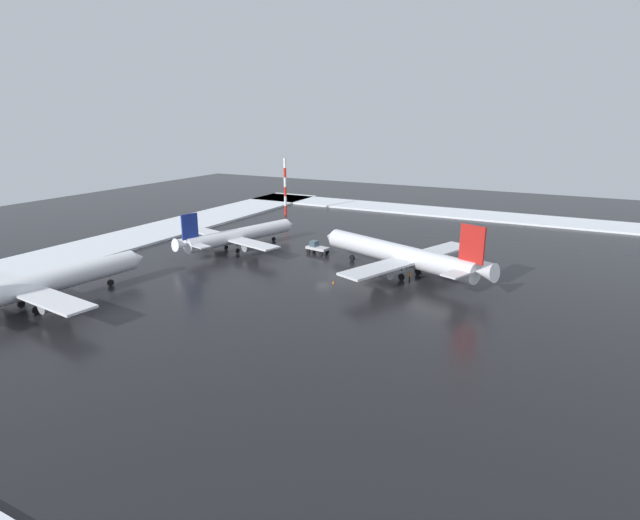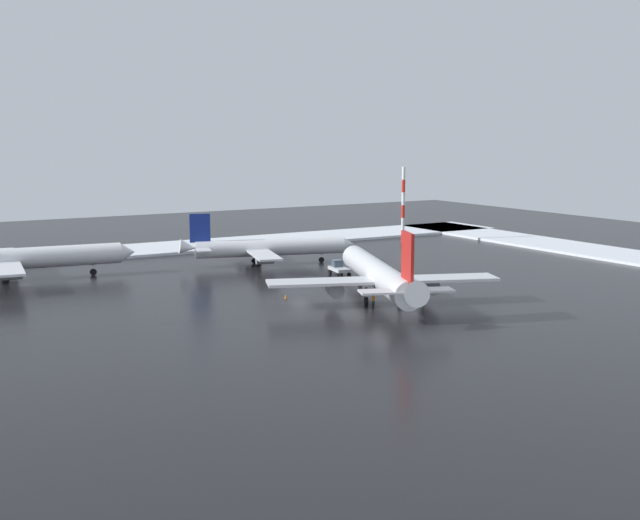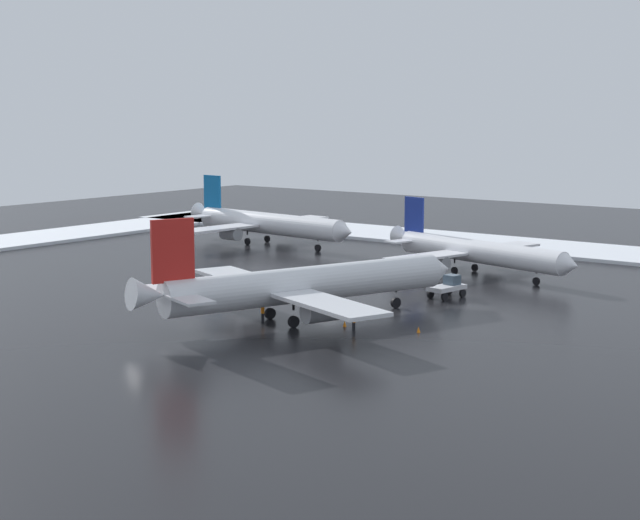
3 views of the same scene
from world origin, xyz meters
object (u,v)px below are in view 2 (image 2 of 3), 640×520
(airplane_parked_portside, at_px, (379,275))
(traffic_cone_wingtip_side, at_px, (408,295))
(ground_crew_beside_wing, at_px, (373,300))
(traffic_cone_mid_line, at_px, (438,288))
(pushback_tug, at_px, (339,268))
(airplane_foreground_jet, at_px, (19,259))
(traffic_cone_near_nose, at_px, (286,297))
(antenna_mast, at_px, (403,205))
(airplane_parked_starboard, at_px, (267,247))
(ground_crew_by_nose_gear, at_px, (423,290))

(airplane_parked_portside, xyz_separation_m, traffic_cone_wingtip_side, (-5.05, -0.41, -3.36))
(ground_crew_beside_wing, relative_size, traffic_cone_mid_line, 3.11)
(pushback_tug, relative_size, ground_crew_beside_wing, 2.87)
(pushback_tug, bearing_deg, airplane_foreground_jet, 73.59)
(airplane_parked_portside, height_order, traffic_cone_near_nose, airplane_parked_portside)
(pushback_tug, bearing_deg, ground_crew_beside_wing, 168.69)
(airplane_parked_portside, bearing_deg, pushback_tug, 4.53)
(pushback_tug, relative_size, antenna_mast, 0.31)
(traffic_cone_mid_line, xyz_separation_m, traffic_cone_wingtip_side, (7.05, 2.11, 0.00))
(airplane_parked_starboard, distance_m, ground_crew_beside_wing, 38.20)
(antenna_mast, xyz_separation_m, traffic_cone_wingtip_side, (32.95, 46.23, -7.60))
(airplane_foreground_jet, xyz_separation_m, antenna_mast, (-76.69, -5.47, 4.48))
(airplane_parked_portside, height_order, airplane_foreground_jet, airplane_parked_portside)
(airplane_parked_portside, distance_m, traffic_cone_near_nose, 13.23)
(airplane_foreground_jet, distance_m, pushback_tug, 49.44)
(airplane_parked_starboard, bearing_deg, airplane_foreground_jet, -173.57)
(ground_crew_beside_wing, bearing_deg, traffic_cone_mid_line, 117.34)
(ground_crew_beside_wing, bearing_deg, airplane_parked_portside, 142.13)
(traffic_cone_near_nose, xyz_separation_m, traffic_cone_mid_line, (-21.96, 5.63, 0.00))
(ground_crew_beside_wing, relative_size, traffic_cone_near_nose, 3.11)
(airplane_parked_portside, bearing_deg, traffic_cone_wingtip_side, -64.50)
(airplane_parked_portside, relative_size, ground_crew_beside_wing, 20.85)
(traffic_cone_near_nose, bearing_deg, pushback_tug, -143.80)
(airplane_parked_portside, xyz_separation_m, traffic_cone_mid_line, (-12.10, -2.52, -3.36))
(ground_crew_beside_wing, distance_m, traffic_cone_near_nose, 12.95)
(pushback_tug, bearing_deg, airplane_parked_portside, 173.24)
(pushback_tug, height_order, traffic_cone_mid_line, pushback_tug)
(traffic_cone_near_nose, xyz_separation_m, traffic_cone_wingtip_side, (-14.91, 7.74, 0.00))
(airplane_foreground_jet, distance_m, ground_crew_beside_wing, 56.73)
(airplane_parked_starboard, bearing_deg, traffic_cone_near_nose, -96.64)
(airplane_foreground_jet, relative_size, pushback_tug, 7.06)
(traffic_cone_wingtip_side, bearing_deg, airplane_foreground_jet, -42.98)
(airplane_foreground_jet, xyz_separation_m, traffic_cone_near_nose, (-28.83, 33.02, -3.12))
(airplane_parked_starboard, bearing_deg, airplane_parked_portside, -76.52)
(pushback_tug, height_order, ground_crew_by_nose_gear, pushback_tug)
(airplane_parked_portside, xyz_separation_m, pushback_tug, (-5.72, -19.55, -2.35))
(traffic_cone_near_nose, bearing_deg, airplane_foreground_jet, -48.87)
(airplane_parked_portside, relative_size, traffic_cone_mid_line, 64.83)
(traffic_cone_wingtip_side, bearing_deg, traffic_cone_near_nose, -27.45)
(pushback_tug, distance_m, ground_crew_by_nose_gear, 20.26)
(airplane_parked_portside, relative_size, airplane_foreground_jet, 1.03)
(pushback_tug, bearing_deg, traffic_cone_mid_line, -149.92)
(antenna_mast, xyz_separation_m, traffic_cone_mid_line, (25.89, 44.12, -7.60))
(ground_crew_by_nose_gear, relative_size, traffic_cone_near_nose, 3.11)
(airplane_foreground_jet, relative_size, traffic_cone_mid_line, 62.94)
(traffic_cone_wingtip_side, bearing_deg, airplane_parked_starboard, -83.11)
(pushback_tug, relative_size, traffic_cone_wingtip_side, 8.91)
(traffic_cone_mid_line, bearing_deg, pushback_tug, -69.46)
(airplane_parked_portside, relative_size, traffic_cone_near_nose, 64.83)
(pushback_tug, height_order, antenna_mast, antenna_mast)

